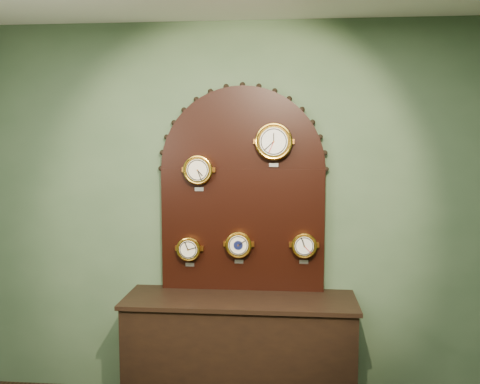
# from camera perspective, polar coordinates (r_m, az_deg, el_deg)

# --- Properties ---
(wall_back) EXTENTS (4.00, 0.00, 4.00)m
(wall_back) POSITION_cam_1_polar(r_m,az_deg,el_deg) (3.90, 0.33, -2.26)
(wall_back) COLOR #455F41
(wall_back) RESTS_ON ground
(shop_counter) EXTENTS (1.60, 0.50, 0.80)m
(shop_counter) POSITION_cam_1_polar(r_m,az_deg,el_deg) (3.91, -0.03, -17.49)
(shop_counter) COLOR black
(shop_counter) RESTS_ON ground_plane
(display_board) EXTENTS (1.26, 0.06, 1.53)m
(display_board) POSITION_cam_1_polar(r_m,az_deg,el_deg) (3.83, 0.27, 0.99)
(display_board) COLOR black
(display_board) RESTS_ON shop_counter
(roman_clock) EXTENTS (0.21, 0.08, 0.27)m
(roman_clock) POSITION_cam_1_polar(r_m,az_deg,el_deg) (3.79, -4.58, 2.43)
(roman_clock) COLOR gold
(roman_clock) RESTS_ON display_board
(arabic_clock) EXTENTS (0.27, 0.08, 0.32)m
(arabic_clock) POSITION_cam_1_polar(r_m,az_deg,el_deg) (3.73, 3.70, 5.51)
(arabic_clock) COLOR gold
(arabic_clock) RESTS_ON display_board
(hygrometer) EXTENTS (0.18, 0.08, 0.23)m
(hygrometer) POSITION_cam_1_polar(r_m,az_deg,el_deg) (3.89, -5.60, -6.18)
(hygrometer) COLOR gold
(hygrometer) RESTS_ON display_board
(barometer) EXTENTS (0.19, 0.08, 0.25)m
(barometer) POSITION_cam_1_polar(r_m,az_deg,el_deg) (3.83, -0.15, -5.75)
(barometer) COLOR gold
(barometer) RESTS_ON display_board
(tide_clock) EXTENTS (0.18, 0.08, 0.24)m
(tide_clock) POSITION_cam_1_polar(r_m,az_deg,el_deg) (3.81, 7.01, -5.79)
(tide_clock) COLOR gold
(tide_clock) RESTS_ON display_board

